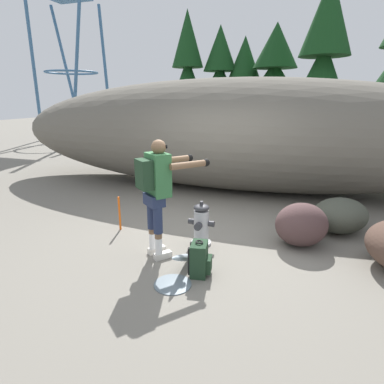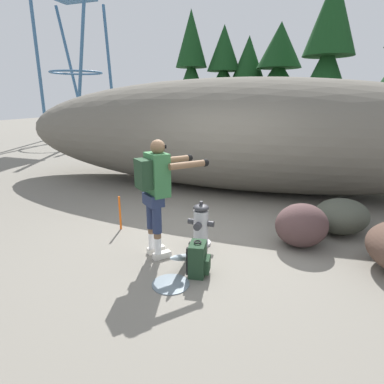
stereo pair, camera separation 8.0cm
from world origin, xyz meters
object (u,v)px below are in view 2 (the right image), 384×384
Objects in this scene: fire_hydrant at (201,225)px; survey_stake at (120,213)px; utility_worker at (157,185)px; boulder_large at (341,216)px; spare_backpack at (198,259)px; boulder_small at (302,225)px.

survey_stake is (-1.51, 0.12, -0.02)m from fire_hydrant.
utility_worker is 3.23m from boulder_large.
fire_hydrant reaches higher than boulder_large.
utility_worker is 3.60× the size of spare_backpack.
spare_backpack is at bearing -131.28° from boulder_large.
boulder_large is at bearing 51.33° from boulder_small.
fire_hydrant is at bearing -149.24° from boulder_large.
survey_stake is (-3.62, -1.14, 0.01)m from boulder_large.
survey_stake reaches higher than boulder_large.
fire_hydrant is 1.51× the size of spare_backpack.
utility_worker is 1.15m from spare_backpack.
survey_stake is (-2.99, -0.35, -0.04)m from boulder_small.
boulder_large is 1.73× the size of survey_stake.
fire_hydrant is at bearing -162.41° from boulder_small.
utility_worker reaches higher than fire_hydrant.
utility_worker is at bearing -129.87° from fire_hydrant.
boulder_small is (1.94, 1.02, -0.73)m from utility_worker.
boulder_small is (-0.63, -0.79, 0.05)m from boulder_large.
utility_worker is 2.09× the size of boulder_small.
boulder_large is (2.11, 1.25, -0.03)m from fire_hydrant.
spare_backpack is 0.78× the size of survey_stake.
boulder_small is at bearing -128.67° from boulder_large.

